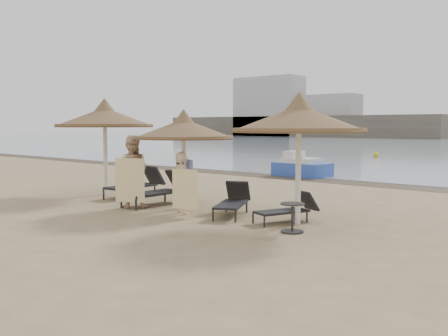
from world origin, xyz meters
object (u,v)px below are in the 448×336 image
at_px(lounger_far_right, 289,208).
at_px(side_table, 292,219).
at_px(person_left, 131,166).
at_px(palapa_right, 299,119).
at_px(palapa_center, 184,129).
at_px(palapa_left, 105,118).
at_px(lounger_far_left, 138,183).
at_px(lounger_near_left, 160,190).
at_px(lounger_near_right, 233,200).
at_px(pedal_boat, 302,167).
at_px(person_right, 182,178).

bearing_deg(lounger_far_right, side_table, -33.00).
bearing_deg(side_table, person_left, -178.77).
bearing_deg(palapa_right, side_table, -65.79).
relative_size(palapa_center, palapa_right, 0.90).
relative_size(palapa_left, side_table, 5.07).
relative_size(palapa_right, lounger_far_left, 1.43).
height_order(lounger_near_left, side_table, lounger_near_left).
relative_size(lounger_near_left, lounger_near_right, 1.13).
height_order(palapa_left, lounger_far_right, palapa_left).
distance_m(lounger_near_left, lounger_far_right, 4.26).
relative_size(lounger_near_right, pedal_boat, 0.76).
relative_size(lounger_far_left, lounger_far_right, 1.28).
distance_m(lounger_near_right, lounger_far_right, 1.61).
distance_m(palapa_left, palapa_center, 3.92).
bearing_deg(pedal_boat, lounger_near_left, -80.20).
relative_size(palapa_right, side_table, 4.86).
xyz_separation_m(lounger_near_right, person_left, (-2.86, -0.93, 0.80)).
distance_m(palapa_right, person_right, 3.44).
bearing_deg(side_table, lounger_far_left, 168.01).
height_order(lounger_near_left, person_left, person_left).
distance_m(palapa_left, lounger_far_left, 2.42).
height_order(palapa_center, palapa_right, palapa_right).
bearing_deg(pedal_boat, side_table, -56.26).
bearing_deg(pedal_boat, palapa_right, -55.79).
height_order(palapa_left, lounger_near_right, palapa_left).
height_order(palapa_center, lounger_near_left, palapa_center).
bearing_deg(side_table, palapa_left, 172.48).
bearing_deg(lounger_near_right, palapa_left, 151.46).
bearing_deg(pedal_boat, person_right, -72.16).
bearing_deg(lounger_near_left, lounger_near_right, 2.77).
distance_m(palapa_right, person_left, 5.03).
bearing_deg(side_table, palapa_center, 169.34).
distance_m(palapa_left, pedal_boat, 9.65).
xyz_separation_m(palapa_center, side_table, (3.96, -0.75, -1.87)).
xyz_separation_m(lounger_near_left, side_table, (4.93, -0.76, -0.13)).
xyz_separation_m(palapa_center, person_right, (0.58, -0.67, -1.24)).
bearing_deg(person_left, palapa_right, 151.06).
bearing_deg(palapa_center, palapa_right, 0.90).
bearing_deg(lounger_far_right, palapa_right, -3.07).
height_order(palapa_center, person_left, palapa_center).
bearing_deg(lounger_near_left, person_left, -102.42).
relative_size(person_left, person_right, 1.25).
relative_size(palapa_left, lounger_near_right, 1.68).
bearing_deg(palapa_right, palapa_center, -179.10).
relative_size(palapa_right, pedal_boat, 1.22).
bearing_deg(lounger_near_left, palapa_left, 176.22).
relative_size(lounger_far_left, lounger_near_right, 1.13).
distance_m(lounger_far_right, side_table, 1.16).
bearing_deg(side_table, lounger_near_right, 160.19).
bearing_deg(palapa_center, palapa_left, 175.72).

